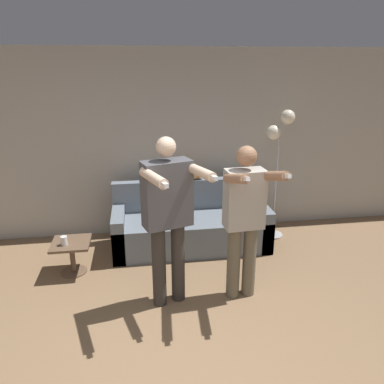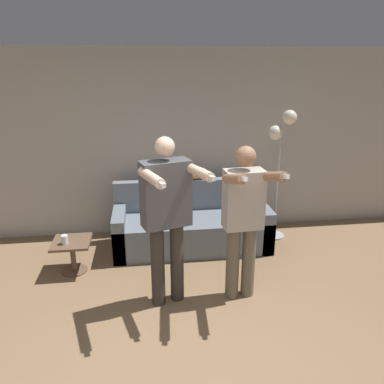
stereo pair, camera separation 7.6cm
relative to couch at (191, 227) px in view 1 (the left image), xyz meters
name	(u,v)px [view 1 (the left image)]	position (x,y,z in m)	size (l,w,h in m)	color
wall_back	(156,145)	(-0.40, 0.60, 1.02)	(10.00, 0.05, 2.60)	#B7B2A8
couch	(191,227)	(0.00, 0.00, 0.00)	(2.07, 0.81, 0.86)	slate
person_left	(168,212)	(-0.40, -1.25, 0.74)	(0.66, 0.78, 1.75)	#38332D
person_right	(244,215)	(0.36, -1.25, 0.66)	(0.49, 0.68, 1.64)	#6B604C
cat	(191,175)	(0.05, 0.29, 0.65)	(0.54, 0.13, 0.16)	tan
floor_lamp	(279,143)	(1.23, 0.14, 1.09)	(0.37, 0.31, 1.81)	#B2B2B7
side_table	(72,251)	(-1.49, -0.49, 0.01)	(0.44, 0.44, 0.40)	brown
cup	(64,241)	(-1.55, -0.55, 0.17)	(0.07, 0.07, 0.11)	white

